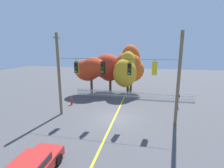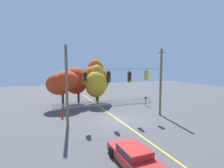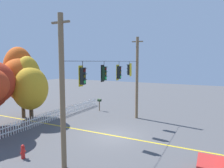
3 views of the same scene
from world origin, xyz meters
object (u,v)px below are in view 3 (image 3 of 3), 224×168
at_px(traffic_signal_southbound_primary, 83,76).
at_px(autumn_maple_far_west, 22,78).
at_px(traffic_signal_eastbound_side, 129,70).
at_px(fire_hydrant, 23,152).
at_px(traffic_signal_westbound_side, 104,73).
at_px(traffic_signal_northbound_secondary, 119,72).
at_px(autumn_oak_far_east, 29,85).
at_px(roadside_mailbox, 99,101).

xyz_separation_m(traffic_signal_southbound_primary, autumn_maple_far_west, (4.07, 9.98, -0.72)).
xyz_separation_m(traffic_signal_eastbound_side, fire_hydrant, (-9.19, 2.85, -4.48)).
distance_m(traffic_signal_westbound_side, traffic_signal_northbound_secondary, 2.44).
distance_m(traffic_signal_eastbound_side, fire_hydrant, 10.62).
relative_size(traffic_signal_eastbound_side, autumn_maple_far_west, 0.19).
bearing_deg(traffic_signal_eastbound_side, autumn_maple_far_west, 107.19).
distance_m(autumn_oak_far_east, autumn_maple_far_west, 1.55).
bearing_deg(fire_hydrant, traffic_signal_eastbound_side, -17.26).
bearing_deg(traffic_signal_southbound_primary, autumn_oak_far_east, 66.77).
distance_m(traffic_signal_eastbound_side, roadside_mailbox, 6.87).
bearing_deg(traffic_signal_northbound_secondary, traffic_signal_southbound_primary, -180.00).
height_order(traffic_signal_northbound_secondary, roadside_mailbox, traffic_signal_northbound_secondary).
height_order(fire_hydrant, roadside_mailbox, roadside_mailbox).
bearing_deg(traffic_signal_westbound_side, autumn_maple_far_west, 81.43).
relative_size(traffic_signal_northbound_secondary, traffic_signal_eastbound_side, 1.15).
height_order(traffic_signal_eastbound_side, fire_hydrant, traffic_signal_eastbound_side).
bearing_deg(traffic_signal_southbound_primary, fire_hydrant, 125.58).
bearing_deg(autumn_maple_far_west, autumn_oak_far_east, -105.19).
xyz_separation_m(traffic_signal_northbound_secondary, traffic_signal_eastbound_side, (2.15, -0.02, 0.15)).
bearing_deg(traffic_signal_eastbound_side, roadside_mailbox, 58.07).
bearing_deg(traffic_signal_northbound_secondary, traffic_signal_westbound_side, -179.99).
bearing_deg(autumn_maple_far_west, roadside_mailbox, -39.81).
distance_m(traffic_signal_southbound_primary, autumn_oak_far_east, 9.46).
distance_m(traffic_signal_northbound_secondary, autumn_maple_far_west, 10.05).
bearing_deg(traffic_signal_westbound_side, traffic_signal_northbound_secondary, 0.01).
xyz_separation_m(autumn_oak_far_east, roadside_mailbox, (6.51, -3.74, -2.30)).
relative_size(autumn_oak_far_east, roadside_mailbox, 4.39).
xyz_separation_m(traffic_signal_westbound_side, fire_hydrant, (-4.59, 2.84, -4.38)).
height_order(traffic_signal_southbound_primary, traffic_signal_eastbound_side, same).
height_order(traffic_signal_eastbound_side, roadside_mailbox, traffic_signal_eastbound_side).
relative_size(traffic_signal_southbound_primary, traffic_signal_northbound_secondary, 0.98).
distance_m(fire_hydrant, roadside_mailbox, 12.42).
distance_m(autumn_oak_far_east, fire_hydrant, 8.68).
relative_size(traffic_signal_southbound_primary, traffic_signal_westbound_side, 1.03).
relative_size(traffic_signal_southbound_primary, fire_hydrant, 1.77).
xyz_separation_m(traffic_signal_westbound_side, roadside_mailbox, (7.64, 4.87, -3.65)).
bearing_deg(autumn_maple_far_west, traffic_signal_eastbound_side, -72.81).
bearing_deg(traffic_signal_northbound_secondary, roadside_mailbox, 43.11).
distance_m(traffic_signal_southbound_primary, roadside_mailbox, 11.88).
xyz_separation_m(traffic_signal_eastbound_side, autumn_oak_far_east, (-3.47, 8.63, -1.45)).
distance_m(traffic_signal_northbound_secondary, roadside_mailbox, 7.98).
xyz_separation_m(autumn_oak_far_east, fire_hydrant, (-5.72, -5.77, -3.03)).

